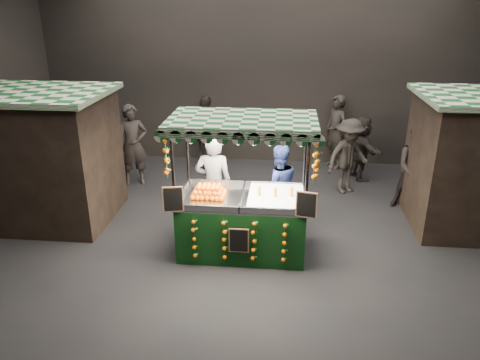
# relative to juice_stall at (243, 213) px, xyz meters

# --- Properties ---
(ground) EXTENTS (12.00, 12.00, 0.00)m
(ground) POSITION_rel_juice_stall_xyz_m (0.22, 0.01, -0.75)
(ground) COLOR black
(ground) RESTS_ON ground
(market_hall) EXTENTS (12.10, 10.10, 5.05)m
(market_hall) POSITION_rel_juice_stall_xyz_m (0.22, 0.01, 2.63)
(market_hall) COLOR black
(market_hall) RESTS_ON ground
(neighbour_stall_left) EXTENTS (3.00, 2.20, 2.60)m
(neighbour_stall_left) POSITION_rel_juice_stall_xyz_m (-4.18, 1.01, 0.56)
(neighbour_stall_left) COLOR black
(neighbour_stall_left) RESTS_ON ground
(juice_stall) EXTENTS (2.50, 1.47, 2.43)m
(juice_stall) POSITION_rel_juice_stall_xyz_m (0.00, 0.00, 0.00)
(juice_stall) COLOR black
(juice_stall) RESTS_ON ground
(vendor_grey) EXTENTS (0.71, 0.47, 1.90)m
(vendor_grey) POSITION_rel_juice_stall_xyz_m (-0.63, 0.79, 0.20)
(vendor_grey) COLOR slate
(vendor_grey) RESTS_ON ground
(vendor_blue) EXTENTS (0.97, 0.85, 1.68)m
(vendor_blue) POSITION_rel_juice_stall_xyz_m (0.58, 1.05, 0.08)
(vendor_blue) COLOR navy
(vendor_blue) RESTS_ON ground
(shopper_0) EXTENTS (0.81, 0.66, 1.93)m
(shopper_0) POSITION_rel_juice_stall_xyz_m (-2.90, 3.00, 0.21)
(shopper_0) COLOR #2D2725
(shopper_0) RESTS_ON ground
(shopper_1) EXTENTS (0.93, 0.75, 1.80)m
(shopper_1) POSITION_rel_juice_stall_xyz_m (3.43, 2.21, 0.15)
(shopper_1) COLOR black
(shopper_1) RESTS_ON ground
(shopper_2) EXTENTS (1.24, 0.85, 1.95)m
(shopper_2) POSITION_rel_juice_stall_xyz_m (-1.31, 4.09, 0.22)
(shopper_2) COLOR black
(shopper_2) RESTS_ON ground
(shopper_3) EXTENTS (1.29, 1.14, 1.73)m
(shopper_3) POSITION_rel_juice_stall_xyz_m (2.13, 2.94, 0.11)
(shopper_3) COLOR #282421
(shopper_3) RESTS_ON ground
(shopper_4) EXTENTS (0.94, 0.71, 1.72)m
(shopper_4) POSITION_rel_juice_stall_xyz_m (-3.75, 2.84, 0.11)
(shopper_4) COLOR black
(shopper_4) RESTS_ON ground
(shopper_5) EXTENTS (0.84, 1.53, 1.57)m
(shopper_5) POSITION_rel_juice_stall_xyz_m (2.56, 3.85, 0.03)
(shopper_5) COLOR #292321
(shopper_5) RESTS_ON ground
(shopper_6) EXTENTS (0.76, 0.84, 1.93)m
(shopper_6) POSITION_rel_juice_stall_xyz_m (1.98, 4.61, 0.21)
(shopper_6) COLOR #282421
(shopper_6) RESTS_ON ground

